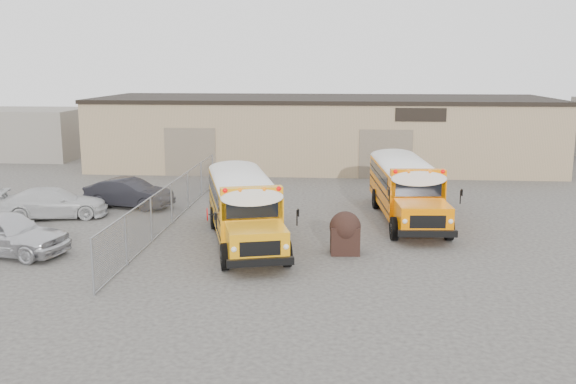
# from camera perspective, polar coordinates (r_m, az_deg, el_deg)

# --- Properties ---
(ground) EXTENTS (120.00, 120.00, 0.00)m
(ground) POSITION_cam_1_polar(r_m,az_deg,el_deg) (24.73, 1.51, -4.77)
(ground) COLOR #3C3937
(ground) RESTS_ON ground
(warehouse) EXTENTS (30.20, 10.20, 4.67)m
(warehouse) POSITION_cam_1_polar(r_m,az_deg,el_deg) (43.97, 3.05, 5.44)
(warehouse) COLOR #A08362
(warehouse) RESTS_ON ground
(chainlink_fence) EXTENTS (0.07, 18.07, 1.81)m
(chainlink_fence) POSITION_cam_1_polar(r_m,az_deg,el_deg) (28.35, -10.32, -0.99)
(chainlink_fence) COLOR gray
(chainlink_fence) RESTS_ON ground
(distant_building_left) EXTENTS (8.00, 6.00, 3.60)m
(distant_building_left) POSITION_cam_1_polar(r_m,az_deg,el_deg) (51.59, -22.20, 4.84)
(distant_building_left) COLOR gray
(distant_building_left) RESTS_ON ground
(school_bus_left) EXTENTS (4.47, 9.33, 2.66)m
(school_bus_left) POSITION_cam_1_polar(r_m,az_deg,el_deg) (30.65, -5.11, 1.28)
(school_bus_left) COLOR orange
(school_bus_left) RESTS_ON ground
(school_bus_right) EXTENTS (2.98, 9.36, 2.70)m
(school_bus_right) POSITION_cam_1_polar(r_m,az_deg,el_deg) (34.74, 8.86, 2.41)
(school_bus_right) COLOR #FF7B00
(school_bus_right) RESTS_ON ground
(tarp_bundle) EXTENTS (1.15, 1.15, 1.57)m
(tarp_bundle) POSITION_cam_1_polar(r_m,az_deg,el_deg) (23.62, 5.09, -3.56)
(tarp_bundle) COLOR black
(tarp_bundle) RESTS_ON ground
(car_silver) EXTENTS (5.07, 2.79, 1.64)m
(car_silver) POSITION_cam_1_polar(r_m,az_deg,el_deg) (25.55, -23.92, -3.34)
(car_silver) COLOR silver
(car_silver) RESTS_ON ground
(car_white) EXTENTS (4.99, 2.99, 1.36)m
(car_white) POSITION_cam_1_polar(r_m,az_deg,el_deg) (30.90, -20.06, -0.91)
(car_white) COLOR silver
(car_white) RESTS_ON ground
(car_dark) EXTENTS (4.50, 2.37, 1.41)m
(car_dark) POSITION_cam_1_polar(r_m,az_deg,el_deg) (32.04, -13.95, -0.09)
(car_dark) COLOR black
(car_dark) RESTS_ON ground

